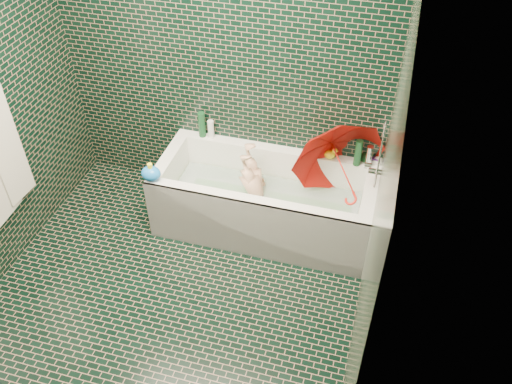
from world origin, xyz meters
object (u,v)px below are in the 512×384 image
(bathtub, at_px, (264,206))
(child, at_px, (257,193))
(umbrella, at_px, (343,170))
(bath_toy, at_px, (151,173))
(rubber_duck, at_px, (331,154))

(bathtub, height_order, child, bathtub)
(umbrella, height_order, bath_toy, umbrella)
(bathtub, bearing_deg, umbrella, 10.94)
(rubber_duck, height_order, bath_toy, bath_toy)
(umbrella, distance_m, rubber_duck, 0.26)
(bathtub, height_order, bath_toy, bath_toy)
(bath_toy, bearing_deg, bathtub, 18.72)
(child, bearing_deg, rubber_duck, 119.66)
(bathtub, bearing_deg, child, 155.27)
(rubber_duck, bearing_deg, bath_toy, -163.53)
(bathtub, relative_size, rubber_duck, 14.26)
(bathtub, distance_m, child, 0.13)
(umbrella, height_order, rubber_duck, umbrella)
(bath_toy, bearing_deg, child, 22.94)
(child, xyz_separation_m, bath_toy, (-0.72, -0.33, 0.30))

